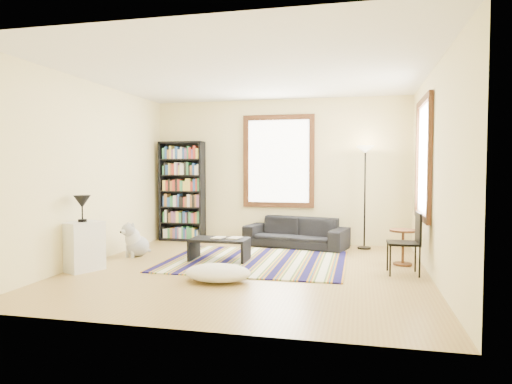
% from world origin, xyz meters
% --- Properties ---
extents(floor, '(5.00, 5.00, 0.10)m').
position_xyz_m(floor, '(0.00, 0.00, -0.05)').
color(floor, '#A98B4D').
rests_on(floor, ground).
extents(ceiling, '(5.00, 5.00, 0.10)m').
position_xyz_m(ceiling, '(0.00, 0.00, 2.85)').
color(ceiling, white).
rests_on(ceiling, floor).
extents(wall_back, '(5.00, 0.10, 2.80)m').
position_xyz_m(wall_back, '(0.00, 2.55, 1.40)').
color(wall_back, '#FAE3A8').
rests_on(wall_back, floor).
extents(wall_front, '(5.00, 0.10, 2.80)m').
position_xyz_m(wall_front, '(0.00, -2.55, 1.40)').
color(wall_front, '#FAE3A8').
rests_on(wall_front, floor).
extents(wall_left, '(0.10, 5.00, 2.80)m').
position_xyz_m(wall_left, '(-2.55, 0.00, 1.40)').
color(wall_left, '#FAE3A8').
rests_on(wall_left, floor).
extents(wall_right, '(0.10, 5.00, 2.80)m').
position_xyz_m(wall_right, '(2.55, 0.00, 1.40)').
color(wall_right, '#FAE3A8').
rests_on(wall_right, floor).
extents(window_back, '(1.20, 0.06, 1.60)m').
position_xyz_m(window_back, '(0.00, 2.47, 1.60)').
color(window_back, white).
rests_on(window_back, wall_back).
extents(window_right, '(0.06, 1.20, 1.60)m').
position_xyz_m(window_right, '(2.47, 0.80, 1.60)').
color(window_right, white).
rests_on(window_right, wall_right).
extents(rug, '(2.79, 2.23, 0.02)m').
position_xyz_m(rug, '(-0.03, 0.58, 0.01)').
color(rug, '#100C40').
rests_on(rug, floor).
extents(sofa, '(2.00, 1.15, 0.55)m').
position_xyz_m(sofa, '(0.41, 2.05, 0.27)').
color(sofa, black).
rests_on(sofa, floor).
extents(bookshelf, '(0.90, 0.30, 2.00)m').
position_xyz_m(bookshelf, '(-1.95, 2.32, 1.00)').
color(bookshelf, black).
rests_on(bookshelf, floor).
extents(coffee_table, '(1.02, 0.78, 0.36)m').
position_xyz_m(coffee_table, '(-0.59, 0.51, 0.18)').
color(coffee_table, black).
rests_on(coffee_table, floor).
extents(book_a, '(0.19, 0.25, 0.02)m').
position_xyz_m(book_a, '(-0.69, 0.51, 0.37)').
color(book_a, beige).
rests_on(book_a, coffee_table).
extents(book_b, '(0.22, 0.27, 0.02)m').
position_xyz_m(book_b, '(-0.44, 0.56, 0.37)').
color(book_b, beige).
rests_on(book_b, coffee_table).
extents(floor_cushion, '(0.90, 0.69, 0.22)m').
position_xyz_m(floor_cushion, '(-0.23, -0.72, 0.11)').
color(floor_cushion, white).
rests_on(floor_cushion, floor).
extents(floor_lamp, '(0.32, 0.32, 1.86)m').
position_xyz_m(floor_lamp, '(1.64, 2.15, 0.93)').
color(floor_lamp, black).
rests_on(floor_lamp, floor).
extents(side_table, '(0.53, 0.53, 0.54)m').
position_xyz_m(side_table, '(2.20, 0.85, 0.27)').
color(side_table, '#4F2C13').
rests_on(side_table, floor).
extents(folding_chair, '(0.44, 0.42, 0.86)m').
position_xyz_m(folding_chair, '(2.15, 0.23, 0.43)').
color(folding_chair, black).
rests_on(folding_chair, floor).
extents(white_cabinet, '(0.55, 0.61, 0.70)m').
position_xyz_m(white_cabinet, '(-2.30, -0.56, 0.35)').
color(white_cabinet, white).
rests_on(white_cabinet, floor).
extents(table_lamp, '(0.31, 0.31, 0.38)m').
position_xyz_m(table_lamp, '(-2.30, -0.56, 0.89)').
color(table_lamp, black).
rests_on(table_lamp, white_cabinet).
extents(dog, '(0.58, 0.67, 0.56)m').
position_xyz_m(dog, '(-2.04, 0.60, 0.28)').
color(dog, silver).
rests_on(dog, floor).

